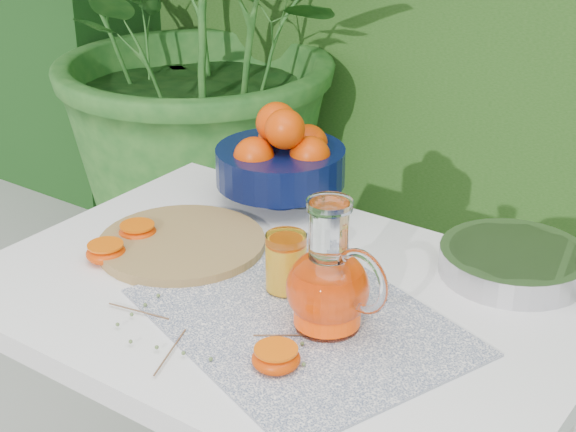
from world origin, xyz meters
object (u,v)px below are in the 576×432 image
Objects in this scene: cutting_board at (182,244)px; fruit_bowl at (282,158)px; saute_pan at (516,261)px; juice_pitcher at (329,285)px; white_table at (281,333)px.

cutting_board is 0.91× the size of fruit_bowl.
cutting_board is at bearing -154.05° from saute_pan.
juice_pitcher reaches higher than cutting_board.
fruit_bowl is 0.72× the size of saute_pan.
juice_pitcher is at bearing -117.06° from saute_pan.
cutting_board is 0.59m from saute_pan.
saute_pan is (0.53, 0.26, 0.02)m from cutting_board.
juice_pitcher is at bearing -21.65° from white_table.
juice_pitcher is (0.13, -0.05, 0.16)m from white_table.
fruit_bowl is at bearing 85.12° from cutting_board.
saute_pan is at bearing -2.37° from fruit_bowl.
cutting_board is 0.29m from fruit_bowl.
juice_pitcher is at bearing -10.99° from cutting_board.
cutting_board is at bearing 175.05° from white_table.
white_table is 0.21m from juice_pitcher.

